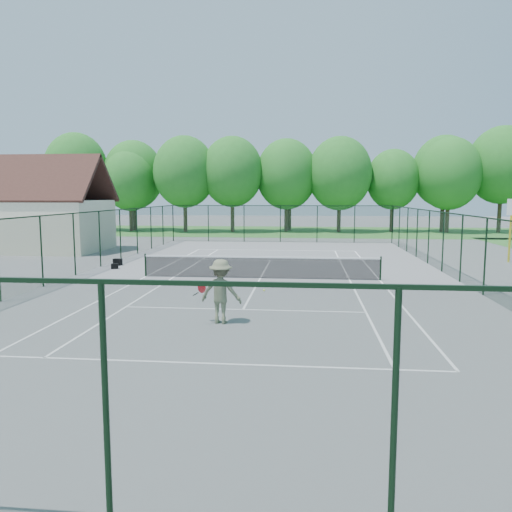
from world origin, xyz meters
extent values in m
plane|color=slate|center=(0.00, 0.00, 0.00)|extent=(140.00, 140.00, 0.00)
cube|color=#408835|center=(0.00, 30.00, 0.01)|extent=(80.00, 16.00, 0.01)
cube|color=white|center=(0.00, 11.88, 0.00)|extent=(10.97, 0.08, 0.01)
cube|color=white|center=(0.00, -11.88, 0.00)|extent=(10.97, 0.08, 0.01)
cube|color=white|center=(0.00, 6.40, 0.00)|extent=(8.23, 0.08, 0.01)
cube|color=white|center=(0.00, -6.40, 0.00)|extent=(8.23, 0.08, 0.01)
cube|color=white|center=(5.49, 0.00, 0.00)|extent=(0.08, 23.77, 0.01)
cube|color=white|center=(-5.49, 0.00, 0.00)|extent=(0.08, 23.77, 0.01)
cube|color=white|center=(4.12, 0.00, 0.00)|extent=(0.08, 23.77, 0.01)
cube|color=white|center=(-4.12, 0.00, 0.00)|extent=(0.08, 23.77, 0.01)
cube|color=white|center=(0.00, 0.00, 0.00)|extent=(0.08, 12.80, 0.01)
cylinder|color=black|center=(-5.50, 0.00, 0.55)|extent=(0.08, 0.08, 1.10)
cylinder|color=black|center=(5.50, 0.00, 0.55)|extent=(0.08, 0.08, 1.10)
cube|color=black|center=(0.00, 0.00, 0.50)|extent=(11.00, 0.02, 0.96)
cube|color=white|center=(0.00, 0.00, 1.00)|extent=(11.00, 0.05, 0.07)
cube|color=#1A3622|center=(0.00, 18.00, 1.50)|extent=(18.00, 0.02, 3.00)
cube|color=#1A3622|center=(0.00, -18.00, 1.50)|extent=(18.00, 0.02, 3.00)
cube|color=#1A3622|center=(9.00, 0.00, 1.50)|extent=(0.02, 36.00, 3.00)
cube|color=#1A3622|center=(-9.00, 0.00, 1.50)|extent=(0.02, 36.00, 3.00)
cube|color=black|center=(0.00, 18.00, 3.00)|extent=(18.00, 0.05, 0.05)
cube|color=black|center=(0.00, -18.00, 3.00)|extent=(18.00, 0.05, 0.05)
cube|color=black|center=(9.00, 0.00, 3.00)|extent=(0.05, 36.00, 0.05)
cube|color=black|center=(-9.00, 0.00, 3.00)|extent=(0.05, 36.00, 0.05)
cube|color=#EFE8C4|center=(-16.00, 10.00, 1.75)|extent=(8.00, 6.00, 3.50)
cube|color=#42251E|center=(-16.00, 11.50, 5.00)|extent=(8.60, 3.27, 3.27)
cube|color=#42251E|center=(-16.00, 8.50, 5.00)|extent=(8.60, 3.27, 3.27)
cylinder|color=#473424|center=(-16.50, 30.00, 2.10)|extent=(0.40, 0.40, 4.20)
ellipsoid|color=#2B7E29|center=(-16.50, 30.00, 6.00)|extent=(6.40, 6.40, 7.40)
cylinder|color=#473424|center=(0.00, 30.00, 2.10)|extent=(0.40, 0.40, 4.20)
ellipsoid|color=#2B7E29|center=(0.00, 30.00, 6.00)|extent=(6.40, 6.40, 7.40)
cylinder|color=#473424|center=(16.50, 30.00, 2.10)|extent=(0.40, 0.40, 4.20)
ellipsoid|color=#2B7E29|center=(16.50, 30.00, 6.00)|extent=(6.40, 6.40, 7.40)
cylinder|color=gold|center=(13.77, 6.97, 1.75)|extent=(0.12, 0.12, 3.50)
cube|color=black|center=(-8.27, 3.56, 0.18)|extent=(0.49, 0.33, 0.37)
cube|color=black|center=(-7.91, 2.23, 0.14)|extent=(0.41, 0.32, 0.28)
imported|color=#5E6248|center=(-0.44, -8.21, 0.98)|extent=(1.36, 0.92, 1.95)
sphere|color=#E0EC43|center=(0.83, -7.81, 0.96)|extent=(0.07, 0.07, 0.07)
camera|label=1|loc=(2.09, -22.87, 3.89)|focal=35.00mm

